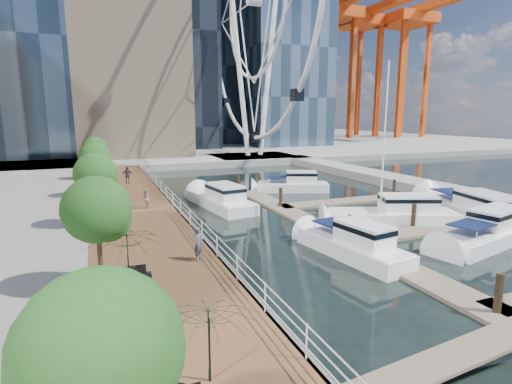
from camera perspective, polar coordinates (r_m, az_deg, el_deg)
The scene contains 18 objects.
ground at distance 18.21m, azimuth 19.91°, elevation -15.26°, with size 520.00×520.00×0.00m, color black.
boardwalk at distance 28.07m, azimuth -16.49°, elevation -4.69°, with size 6.00×60.00×1.00m, color brown.
seawall at distance 28.46m, azimuth -10.46°, elevation -4.19°, with size 0.25×60.00×1.00m, color #595954.
land_far at distance 114.78m, azimuth -16.23°, elevation 6.84°, with size 200.00×114.00×1.00m, color gray.
breakwater at distance 45.31m, azimuth 22.22°, elevation 0.79°, with size 4.00×60.00×1.00m, color gray.
pier at distance 69.18m, azimuth -0.25°, elevation 4.85°, with size 14.00×12.00×1.00m, color gray.
railing at distance 28.20m, azimuth -10.73°, elevation -2.20°, with size 0.10×60.00×1.05m, color white, non-canonical shape.
floating_docks at distance 30.09m, azimuth 18.80°, elevation -3.79°, with size 16.00×34.00×2.60m.
ferris_wheel at distance 71.13m, azimuth -0.27°, elevation 25.66°, with size 5.80×45.60×47.80m.
port_cranes at distance 134.03m, azimuth 14.98°, elevation 15.79°, with size 40.00×52.00×38.00m.
street_trees at distance 26.24m, azimuth -21.94°, elevation 2.36°, with size 2.60×42.60×4.60m.
cafe_tables at distance 11.94m, azimuth -15.41°, elevation -22.32°, with size 2.50×13.70×0.74m.
yacht_foreground at distance 28.71m, azimuth 29.98°, elevation -6.42°, with size 2.58×9.62×2.15m, color white, non-canonical shape.
pedestrian_near at distance 19.32m, azimuth -8.22°, elevation -7.33°, with size 0.60×0.39×1.65m, color #4B4E65.
pedestrian_mid at distance 30.58m, azimuth -15.55°, elevation -0.99°, with size 0.71×0.56×1.47m, color gray.
pedestrian_far at distance 42.25m, azimuth -17.88°, elevation 2.31°, with size 1.04×0.43×1.78m, color #31373E.
moored_yachts at distance 31.00m, azimuth 17.78°, elevation -4.25°, with size 22.17×37.31×11.50m.
cafe_seating at distance 9.76m, azimuth -15.26°, elevation -24.09°, with size 5.58×17.27×2.73m.
Camera 1 is at (-11.23, -12.00, 7.84)m, focal length 28.00 mm.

